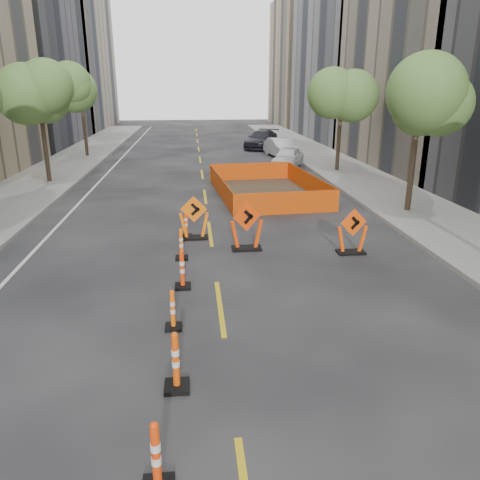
{
  "coord_description": "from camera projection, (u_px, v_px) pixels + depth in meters",
  "views": [
    {
      "loc": [
        -0.56,
        -6.31,
        5.13
      ],
      "look_at": [
        0.67,
        5.81,
        1.1
      ],
      "focal_mm": 35.0,
      "sensor_mm": 36.0,
      "label": 1
    }
  ],
  "objects": [
    {
      "name": "bld_left_d",
      "position": [
        0.0,
        63.0,
        40.82
      ],
      "size": [
        12.0,
        16.0,
        14.0
      ],
      "primitive_type": "cube",
      "color": "#4C4C51",
      "rests_on": "ground"
    },
    {
      "name": "parked_car_near",
      "position": [
        288.0,
        157.0,
        30.61
      ],
      "size": [
        3.08,
        4.21,
        1.33
      ],
      "primitive_type": "imported",
      "rotation": [
        0.0,
        0.0,
        -0.44
      ],
      "color": "silver",
      "rests_on": "ground"
    },
    {
      "name": "bld_left_e",
      "position": [
        49.0,
        42.0,
        55.36
      ],
      "size": [
        12.0,
        20.0,
        20.0
      ],
      "primitive_type": "cube",
      "color": "gray",
      "rests_on": "ground"
    },
    {
      "name": "chevron_sign_center",
      "position": [
        247.0,
        226.0,
        15.15
      ],
      "size": [
        1.23,
        0.95,
        1.62
      ],
      "primitive_type": null,
      "rotation": [
        0.0,
        0.0,
        0.32
      ],
      "color": "#EA3F09",
      "rests_on": "ground"
    },
    {
      "name": "parked_car_far",
      "position": [
        262.0,
        139.0,
        39.95
      ],
      "size": [
        3.94,
        5.57,
        1.5
      ],
      "primitive_type": "imported",
      "rotation": [
        0.0,
        0.0,
        -0.4
      ],
      "color": "black",
      "rests_on": "ground"
    },
    {
      "name": "channelizer_2",
      "position": [
        156.0,
        457.0,
        6.06
      ],
      "size": [
        0.43,
        0.43,
        1.1
      ],
      "primitive_type": null,
      "color": "red",
      "rests_on": "ground"
    },
    {
      "name": "chevron_sign_right",
      "position": [
        352.0,
        231.0,
        14.82
      ],
      "size": [
        1.09,
        0.78,
        1.49
      ],
      "primitive_type": null,
      "rotation": [
        0.0,
        0.0,
        0.2
      ],
      "color": "#F4490A",
      "rests_on": "ground"
    },
    {
      "name": "chevron_sign_left",
      "position": [
        194.0,
        218.0,
        16.24
      ],
      "size": [
        1.08,
        0.71,
        1.54
      ],
      "primitive_type": null,
      "rotation": [
        0.0,
        0.0,
        -0.1
      ],
      "color": "orange",
      "rests_on": "ground"
    },
    {
      "name": "tree_r_c",
      "position": [
        342.0,
        96.0,
        27.79
      ],
      "size": [
        2.8,
        2.8,
        5.95
      ],
      "color": "#382B1E",
      "rests_on": "ground"
    },
    {
      "name": "ground_plane",
      "position": [
        235.0,
        416.0,
        7.63
      ],
      "size": [
        140.0,
        140.0,
        0.0
      ],
      "primitive_type": "plane",
      "color": "black"
    },
    {
      "name": "channelizer_7",
      "position": [
        186.0,
        223.0,
        16.47
      ],
      "size": [
        0.4,
        0.4,
        1.02
      ],
      "primitive_type": null,
      "color": "#F5450A",
      "rests_on": "ground"
    },
    {
      "name": "bld_right_c",
      "position": [
        468.0,
        54.0,
        29.54
      ],
      "size": [
        12.0,
        16.0,
        14.0
      ],
      "primitive_type": "cube",
      "color": "gray",
      "rests_on": "ground"
    },
    {
      "name": "channelizer_3",
      "position": [
        176.0,
        361.0,
        8.15
      ],
      "size": [
        0.45,
        0.45,
        1.14
      ],
      "primitive_type": null,
      "color": "#D94609",
      "rests_on": "ground"
    },
    {
      "name": "tree_l_c",
      "position": [
        39.0,
        98.0,
        24.29
      ],
      "size": [
        2.8,
        2.8,
        5.95
      ],
      "color": "#382B1E",
      "rests_on": "ground"
    },
    {
      "name": "bld_right_e",
      "position": [
        322.0,
        63.0,
        62.09
      ],
      "size": [
        12.0,
        14.0,
        16.0
      ],
      "primitive_type": "cube",
      "color": "tan",
      "rests_on": "ground"
    },
    {
      "name": "safety_fence",
      "position": [
        265.0,
        185.0,
        23.04
      ],
      "size": [
        5.13,
        8.03,
        0.96
      ],
      "primitive_type": null,
      "rotation": [
        0.0,
        0.0,
        0.08
      ],
      "color": "#DD510B",
      "rests_on": "ground"
    },
    {
      "name": "tree_l_d",
      "position": [
        81.0,
        94.0,
        33.73
      ],
      "size": [
        2.8,
        2.8,
        5.95
      ],
      "color": "#382B1E",
      "rests_on": "ground"
    },
    {
      "name": "channelizer_4",
      "position": [
        173.0,
        310.0,
        10.24
      ],
      "size": [
        0.37,
        0.37,
        0.93
      ],
      "primitive_type": null,
      "color": "#F75D0A",
      "rests_on": "ground"
    },
    {
      "name": "sidewalk_right",
      "position": [
        420.0,
        211.0,
        19.8
      ],
      "size": [
        4.0,
        90.0,
        0.15
      ],
      "primitive_type": "cube",
      "color": "gray",
      "rests_on": "ground"
    },
    {
      "name": "tree_r_b",
      "position": [
        420.0,
        102.0,
        18.35
      ],
      "size": [
        2.8,
        2.8,
        5.95
      ],
      "color": "#382B1E",
      "rests_on": "ground"
    },
    {
      "name": "bld_right_d",
      "position": [
        375.0,
        31.0,
        44.08
      ],
      "size": [
        12.0,
        18.0,
        20.0
      ],
      "primitive_type": "cube",
      "color": "gray",
      "rests_on": "ground"
    },
    {
      "name": "channelizer_6",
      "position": [
        181.0,
        244.0,
        14.39
      ],
      "size": [
        0.39,
        0.39,
        0.99
      ],
      "primitive_type": null,
      "color": "#FF620A",
      "rests_on": "ground"
    },
    {
      "name": "channelizer_5",
      "position": [
        182.0,
        269.0,
        12.31
      ],
      "size": [
        0.42,
        0.42,
        1.08
      ],
      "primitive_type": null,
      "color": "#E43B09",
      "rests_on": "ground"
    },
    {
      "name": "parked_car_mid",
      "position": [
        281.0,
        148.0,
        35.04
      ],
      "size": [
        2.14,
        4.4,
        1.39
      ],
      "primitive_type": "imported",
      "rotation": [
        0.0,
        0.0,
        0.16
      ],
      "color": "#B5B6BB",
      "rests_on": "ground"
    }
  ]
}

